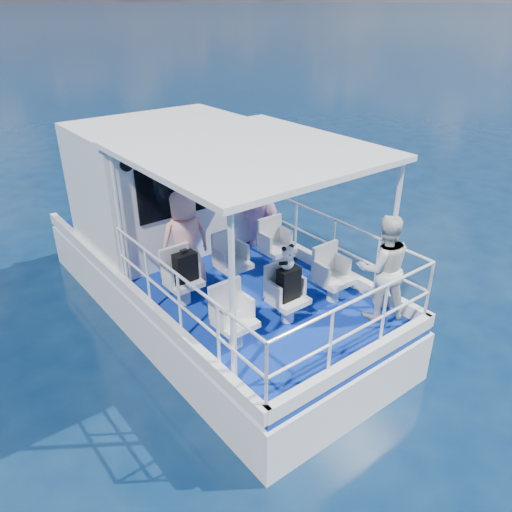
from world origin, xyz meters
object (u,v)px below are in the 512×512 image
Objects in this scene: backpack_center at (289,284)px; panda at (287,257)px; passenger_port_fwd at (185,241)px; passenger_stbd_aft at (383,268)px.

panda is at bearing 134.66° from backpack_center.
passenger_port_fwd is 4.66× the size of panda.
panda is at bearing -0.40° from passenger_stbd_aft.
passenger_port_fwd reaches higher than panda.
passenger_stbd_aft reaches higher than backpack_center.
passenger_stbd_aft is at bearing -30.87° from backpack_center.
passenger_stbd_aft is 1.32m from backpack_center.
backpack_center is (-1.12, 0.67, -0.16)m from passenger_stbd_aft.
passenger_stbd_aft is (1.71, -2.38, -0.02)m from passenger_port_fwd.
passenger_port_fwd is 1.81m from backpack_center.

